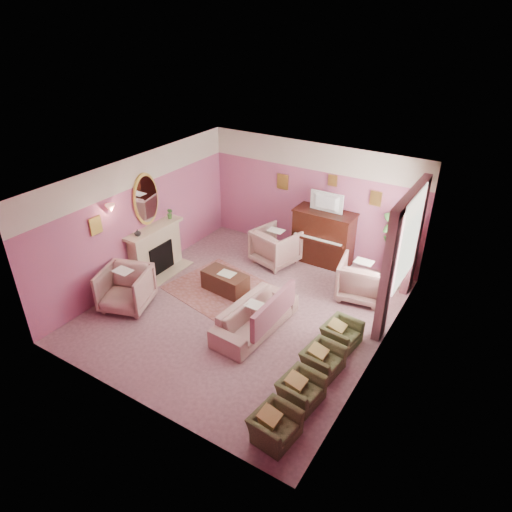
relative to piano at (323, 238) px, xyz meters
The scene contains 48 objects.
floor 2.80m from the piano, 100.57° to the right, with size 5.50×6.00×0.01m, color #8A5F67.
ceiling 3.47m from the piano, 100.57° to the right, with size 5.50×6.00×0.01m, color beige.
wall_back 0.96m from the piano, 147.38° to the left, with size 5.50×0.02×2.80m, color #8D4B7C.
wall_front 5.75m from the piano, 95.03° to the right, with size 5.50×0.02×2.80m, color #8D4B7C.
wall_left 4.28m from the piano, 140.49° to the right, with size 0.02×6.00×2.80m, color #8D4B7C.
wall_right 3.58m from the piano, 49.98° to the right, with size 0.02×6.00×2.80m, color #8D4B7C.
picture_rail_band 1.92m from the piano, 148.20° to the left, with size 5.50×0.01×0.65m, color beige.
stripe_panel 2.66m from the piano, 31.69° to the right, with size 0.01×3.00×2.15m, color #ADB3A8.
fireplace_surround 3.96m from the piano, 141.25° to the right, with size 0.30×1.40×1.10m, color #C2AD89.
fireplace_inset 3.89m from the piano, 140.33° to the right, with size 0.18×0.72×0.68m, color black.
fire_ember 3.88m from the piano, 139.95° to the right, with size 0.06×0.54×0.10m, color orange.
mantel_shelf 3.97m from the piano, 140.98° to the right, with size 0.40×1.55×0.07m, color #C2AD89.
hearth 3.86m from the piano, 139.37° to the right, with size 0.55×1.50×0.02m, color #C2AD89.
mirror_frame 4.21m from the piano, 142.22° to the right, with size 0.04×0.72×1.20m, color #E2C550.
mirror_glass 4.19m from the piano, 142.01° to the right, with size 0.01×0.60×1.06m, color silver.
sconce_shade 4.90m from the piano, 131.47° to the right, with size 0.20×0.20×0.16m, color #F08469.
piano is the anchor object (origin of this frame).
piano_keyshelf 0.36m from the piano, 90.00° to the right, with size 1.30×0.12×0.06m, color black.
piano_keys 0.37m from the piano, 90.00° to the right, with size 1.20×0.08×0.02m, color white.
piano_top 0.66m from the piano, ahead, with size 1.45×0.65×0.04m, color black.
television 0.95m from the piano, 90.00° to the right, with size 0.80×0.12×0.48m, color black.
print_back_left 1.71m from the piano, 167.85° to the left, with size 0.30×0.03×0.38m, color #E2C550.
print_back_right 1.57m from the piano, 14.93° to the left, with size 0.26×0.03×0.34m, color #E2C550.
print_back_mid 1.38m from the piano, 90.00° to the left, with size 0.22×0.03×0.26m, color #E2C550.
print_left_wall 5.15m from the piano, 129.60° to the right, with size 0.03×0.28×0.36m, color #E2C550.
window_blind 2.69m from the piano, 27.19° to the right, with size 0.03×1.40×1.80m, color silver.
curtain_left 3.02m from the piano, 44.04° to the right, with size 0.16×0.34×2.60m, color #8F4E5D.
curtain_right 2.23m from the piano, ahead, with size 0.16×0.34×2.60m, color #8F4E5D.
pelmet 3.07m from the piano, 28.06° to the right, with size 0.16×2.20×0.16m, color #8F4E5D.
mantel_plant 3.67m from the piano, 147.67° to the right, with size 0.16×0.16×0.28m, color #3B6F2E.
mantel_vase 4.30m from the piano, 135.67° to the right, with size 0.16×0.16×0.16m, color beige.
area_rug 2.71m from the piano, 116.31° to the right, with size 2.50×1.80×0.01m, color #8F514D.
coffee_table 2.67m from the piano, 118.21° to the right, with size 1.00×0.50×0.45m, color #3F2217.
table_paper 2.62m from the piano, 117.24° to the right, with size 0.35×0.28×0.01m, color beige.
sofa 3.12m from the piano, 89.48° to the right, with size 0.65×1.96×0.79m, color tan.
sofa_throw 3.14m from the piano, 82.15° to the right, with size 0.10×1.49×0.55m, color #8F4E5D.
floral_armchair_left 1.15m from the piano, 145.69° to the right, with size 0.93×0.93×0.97m, color tan.
floral_armchair_right 1.67m from the piano, 35.69° to the right, with size 0.93×0.93×0.97m, color tan.
floral_armchair_front 4.69m from the piano, 124.10° to the right, with size 0.93×0.93×0.97m, color tan.
olive_chair_a 5.36m from the piano, 72.49° to the right, with size 0.48×0.68×0.59m, color #4D552F.
olive_chair_b 4.59m from the piano, 69.40° to the right, with size 0.48×0.68×0.59m, color #4D552F.
olive_chair_c 3.84m from the piano, 65.07° to the right, with size 0.48×0.68×0.59m, color #4D552F.
olive_chair_d 3.12m from the piano, 58.66° to the right, with size 0.48×0.68×0.59m, color #4D552F.
side_table 1.91m from the piano, ahead, with size 0.52×0.52×0.70m, color silver.
side_plant_big 1.90m from the piano, ahead, with size 0.30×0.30×0.34m, color #3B6F2E.
side_plant_small 2.02m from the piano, ahead, with size 0.16×0.16×0.28m, color #3B6F2E.
palm_pot 1.80m from the piano, ahead, with size 0.34×0.34×0.34m, color #A35644.
palm_plant 1.78m from the piano, ahead, with size 0.76×0.76×1.44m, color #3B6F2E.
Camera 1 is at (4.29, -6.43, 5.56)m, focal length 32.00 mm.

